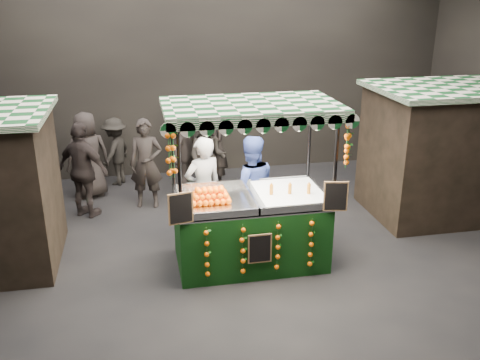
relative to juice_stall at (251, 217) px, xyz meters
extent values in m
plane|color=black|center=(-0.17, -0.15, -0.84)|extent=(12.00, 12.00, 0.00)
cube|color=black|center=(-0.17, 4.85, 1.66)|extent=(12.00, 0.10, 5.00)
cube|color=black|center=(-0.17, -5.15, 1.66)|extent=(12.00, 0.10, 5.00)
cube|color=black|center=(4.23, 1.35, 0.41)|extent=(2.80, 2.00, 2.50)
cube|color=#0F481C|center=(4.23, 1.35, 1.71)|extent=(3.00, 2.20, 0.10)
cube|color=black|center=(-0.01, 0.04, -0.29)|extent=(2.41, 1.31, 1.10)
cube|color=#B9BCC1|center=(-0.01, 0.04, 0.28)|extent=(2.41, 1.31, 0.04)
cylinder|color=black|center=(-1.18, -0.58, 0.47)|extent=(0.05, 0.05, 2.63)
cylinder|color=black|center=(1.16, -0.58, 0.47)|extent=(0.05, 0.05, 2.63)
cylinder|color=black|center=(-1.18, 0.67, 0.47)|extent=(0.05, 0.05, 2.63)
cylinder|color=black|center=(1.16, 0.67, 0.47)|extent=(0.05, 0.05, 2.63)
cube|color=#0F481C|center=(-0.01, 0.04, 1.83)|extent=(2.68, 1.59, 0.09)
cube|color=silver|center=(0.65, 0.04, 0.34)|extent=(1.07, 1.18, 0.09)
cube|color=black|center=(-1.20, -0.65, 0.53)|extent=(0.37, 0.10, 0.48)
cube|color=black|center=(1.17, -0.65, 0.53)|extent=(0.37, 0.10, 0.48)
cube|color=black|center=(-0.01, -0.66, -0.24)|extent=(0.37, 0.03, 0.48)
imported|color=gray|center=(-0.65, 1.05, 0.13)|extent=(0.82, 0.67, 1.94)
imported|color=navy|center=(0.18, 0.94, 0.13)|extent=(0.97, 0.77, 1.95)
imported|color=#292422|center=(-1.61, 2.82, 0.10)|extent=(0.75, 0.56, 1.88)
imported|color=black|center=(-0.29, 3.14, 0.04)|extent=(1.06, 0.96, 1.77)
imported|color=#2D2625|center=(-2.83, 2.54, 0.13)|extent=(1.21, 1.03, 1.94)
imported|color=black|center=(-0.63, 3.72, 0.11)|extent=(1.29, 1.41, 1.90)
imported|color=#2C2523|center=(-2.83, 3.62, 0.10)|extent=(1.06, 0.85, 1.89)
imported|color=black|center=(4.33, 1.99, -0.03)|extent=(1.21, 1.53, 1.62)
imported|color=black|center=(0.00, 3.59, 0.11)|extent=(0.48, 0.71, 1.91)
imported|color=black|center=(-2.27, 4.30, -0.05)|extent=(0.99, 1.17, 1.58)
camera|label=1|loc=(-1.72, -7.64, 3.55)|focal=39.30mm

